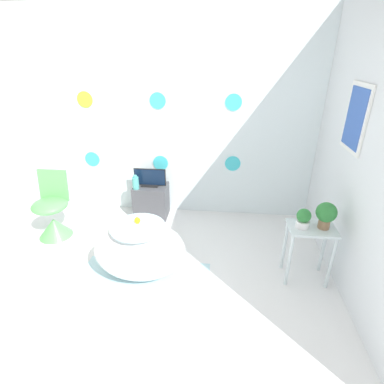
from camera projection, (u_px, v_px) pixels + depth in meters
ground_plane at (113, 333)px, 2.45m from camera, size 12.00×12.00×0.00m
wall_back_dotted at (159, 119)px, 3.82m from camera, size 5.00×0.05×2.60m
wall_right at (357, 149)px, 2.65m from camera, size 0.06×3.13×2.60m
rug at (143, 281)px, 3.00m from camera, size 1.32×0.66×0.01m
bathtub at (140, 250)px, 2.99m from camera, size 0.92×0.65×0.57m
rubber_duck at (137, 220)px, 2.89m from camera, size 0.06×0.07×0.07m
chair at (53, 216)px, 3.63m from camera, size 0.42×0.42×0.81m
tv_cabinet at (151, 201)px, 4.10m from camera, size 0.45×0.34×0.45m
tv at (150, 179)px, 3.95m from camera, size 0.42×0.12×0.24m
vase at (136, 183)px, 3.88m from camera, size 0.09×0.09×0.19m
side_table at (310, 239)px, 2.86m from camera, size 0.43×0.30×0.60m
potted_plant_left at (303, 218)px, 2.76m from camera, size 0.13×0.13×0.19m
potted_plant_right at (326, 214)px, 2.73m from camera, size 0.19×0.19×0.26m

